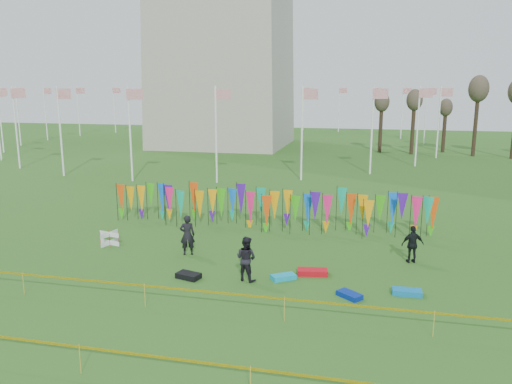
% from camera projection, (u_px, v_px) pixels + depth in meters
% --- Properties ---
extents(ground, '(160.00, 160.00, 0.00)m').
position_uv_depth(ground, '(222.00, 282.00, 20.54)').
color(ground, '#285818').
rests_on(ground, ground).
extents(flagpole_ring, '(57.40, 56.16, 8.00)m').
position_uv_depth(flagpole_ring, '(225.00, 116.00, 68.56)').
color(flagpole_ring, white).
rests_on(flagpole_ring, ground).
extents(banner_row, '(18.64, 0.64, 2.30)m').
position_uv_depth(banner_row, '(268.00, 205.00, 28.00)').
color(banner_row, black).
rests_on(banner_row, ground).
extents(caution_tape_near, '(26.00, 0.02, 0.90)m').
position_uv_depth(caution_tape_near, '(192.00, 291.00, 17.69)').
color(caution_tape_near, yellow).
rests_on(caution_tape_near, ground).
extents(caution_tape_far, '(26.00, 0.02, 0.90)m').
position_uv_depth(caution_tape_far, '(135.00, 355.00, 13.46)').
color(caution_tape_far, yellow).
rests_on(caution_tape_far, ground).
extents(box_kite, '(0.64, 0.64, 0.71)m').
position_uv_depth(box_kite, '(109.00, 238.00, 25.31)').
color(box_kite, red).
rests_on(box_kite, ground).
extents(person_left, '(0.84, 0.72, 1.95)m').
position_uv_depth(person_left, '(187.00, 235.00, 23.76)').
color(person_left, black).
rests_on(person_left, ground).
extents(person_mid, '(1.05, 0.83, 1.88)m').
position_uv_depth(person_mid, '(246.00, 258.00, 20.60)').
color(person_mid, black).
rests_on(person_mid, ground).
extents(person_right, '(1.14, 0.84, 1.74)m').
position_uv_depth(person_right, '(413.00, 244.00, 22.68)').
color(person_right, black).
rests_on(person_right, ground).
extents(kite_bag_turquoise, '(1.12, 0.98, 0.20)m').
position_uv_depth(kite_bag_turquoise, '(283.00, 277.00, 20.84)').
color(kite_bag_turquoise, '#0EA5D4').
rests_on(kite_bag_turquoise, ground).
extents(kite_bag_blue, '(1.05, 0.99, 0.20)m').
position_uv_depth(kite_bag_blue, '(350.00, 295.00, 19.04)').
color(kite_bag_blue, '#092792').
rests_on(kite_bag_blue, ground).
extents(kite_bag_red, '(1.35, 0.77, 0.23)m').
position_uv_depth(kite_bag_red, '(312.00, 272.00, 21.36)').
color(kite_bag_red, red).
rests_on(kite_bag_red, ground).
extents(kite_bag_black, '(1.11, 0.82, 0.23)m').
position_uv_depth(kite_bag_black, '(188.00, 276.00, 20.95)').
color(kite_bag_black, black).
rests_on(kite_bag_black, ground).
extents(kite_bag_teal, '(1.11, 0.53, 0.21)m').
position_uv_depth(kite_bag_teal, '(407.00, 292.00, 19.30)').
color(kite_bag_teal, '#0D76BE').
rests_on(kite_bag_teal, ground).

